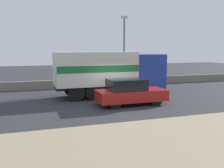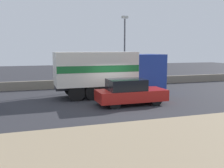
% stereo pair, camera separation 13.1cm
% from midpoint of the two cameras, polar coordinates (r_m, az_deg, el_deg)
% --- Properties ---
extents(ground_plane, '(80.00, 80.00, 0.00)m').
position_cam_midpoint_polar(ground_plane, '(15.55, 1.75, -4.70)').
color(ground_plane, '#2D2D33').
extents(dirt_shoulder_foreground, '(60.00, 5.35, 0.04)m').
position_cam_midpoint_polar(dirt_shoulder_foreground, '(9.98, 14.54, -12.16)').
color(dirt_shoulder_foreground, '#9E896B').
rests_on(dirt_shoulder_foreground, ground_plane).
extents(stone_wall_backdrop, '(60.00, 0.35, 0.74)m').
position_cam_midpoint_polar(stone_wall_backdrop, '(22.69, -4.73, 0.25)').
color(stone_wall_backdrop, gray).
rests_on(stone_wall_backdrop, ground_plane).
extents(street_lamp, '(0.56, 0.28, 6.32)m').
position_cam_midpoint_polar(street_lamp, '(22.62, 3.08, 8.69)').
color(street_lamp, '#4C4C51').
rests_on(street_lamp, ground_plane).
extents(box_truck, '(7.90, 2.51, 3.21)m').
position_cam_midpoint_polar(box_truck, '(18.01, -0.57, 3.15)').
color(box_truck, navy).
rests_on(box_truck, ground_plane).
extents(car_hatchback, '(4.28, 1.77, 1.61)m').
position_cam_midpoint_polar(car_hatchback, '(15.37, 4.31, -1.86)').
color(car_hatchback, '#B21E19').
rests_on(car_hatchback, ground_plane).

